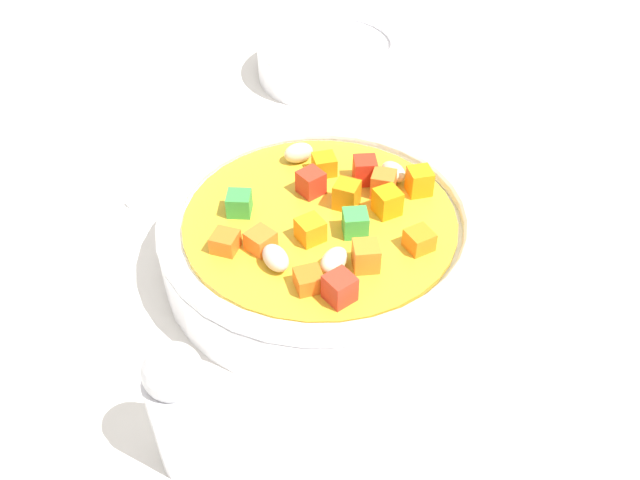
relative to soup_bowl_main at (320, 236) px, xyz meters
The scene contains 5 objects.
ground_plane 3.50cm from the soup_bowl_main, ahead, with size 140.00×140.00×2.00cm, color silver.
soup_bowl_main is the anchor object (origin of this frame).
spoon 15.11cm from the soup_bowl_main, ahead, with size 11.36×17.76×0.75cm.
side_bowl_small 24.75cm from the soup_bowl_main, 75.67° to the right, with size 12.85×12.85×3.71cm.
pepper_shaker 14.90cm from the soup_bowl_main, 81.24° to the left, with size 2.88×2.88×8.20cm.
Camera 1 is at (-8.44, 29.22, 29.80)cm, focal length 37.49 mm.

